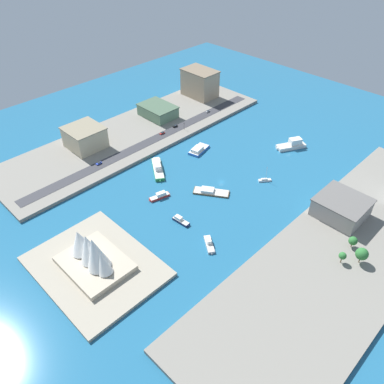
% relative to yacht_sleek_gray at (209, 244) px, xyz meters
% --- Properties ---
extents(ground_plane, '(440.00, 440.00, 0.00)m').
position_rel_yacht_sleek_gray_xyz_m(ground_plane, '(35.55, -51.01, -1.33)').
color(ground_plane, '#23668E').
extents(quay_west, '(70.00, 240.00, 2.48)m').
position_rel_yacht_sleek_gray_xyz_m(quay_west, '(-59.30, -51.01, -0.09)').
color(quay_west, gray).
rests_on(quay_west, ground_plane).
extents(quay_east, '(70.00, 240.00, 2.48)m').
position_rel_yacht_sleek_gray_xyz_m(quay_east, '(130.40, -51.01, -0.09)').
color(quay_east, gray).
rests_on(quay_east, ground_plane).
extents(peninsula_point, '(71.03, 55.46, 2.00)m').
position_rel_yacht_sleek_gray_xyz_m(peninsula_point, '(32.48, 56.06, -0.33)').
color(peninsula_point, '#A89E89').
rests_on(peninsula_point, ground_plane).
extents(road_strip, '(9.36, 228.00, 0.15)m').
position_rel_yacht_sleek_gray_xyz_m(road_strip, '(110.34, -51.01, 1.23)').
color(road_strip, '#38383D').
rests_on(road_strip, quay_east).
extents(yacht_sleek_gray, '(13.76, 11.18, 4.02)m').
position_rel_yacht_sleek_gray_xyz_m(yacht_sleek_gray, '(0.00, 0.00, 0.00)').
color(yacht_sleek_gray, '#999EA3').
rests_on(yacht_sleek_gray, ground_plane).
extents(ferry_white_commuter, '(17.85, 24.56, 7.70)m').
position_rel_yacht_sleek_gray_xyz_m(ferry_white_commuter, '(26.01, -124.98, 1.36)').
color(ferry_white_commuter, silver).
rests_on(ferry_white_commuter, ground_plane).
extents(patrol_launch_navy, '(13.19, 4.47, 3.78)m').
position_rel_yacht_sleek_gray_xyz_m(patrol_launch_navy, '(25.83, -1.89, 0.05)').
color(patrol_launch_navy, '#1E284C').
rests_on(patrol_launch_navy, ground_plane).
extents(tugboat_red, '(7.13, 15.46, 3.96)m').
position_rel_yacht_sleek_gray_xyz_m(tugboat_red, '(53.06, -8.69, 0.18)').
color(tugboat_red, red).
rests_on(tugboat_red, ground_plane).
extents(ferry_green_doubledeck, '(26.50, 20.90, 6.13)m').
position_rel_yacht_sleek_gray_xyz_m(ferry_green_doubledeck, '(77.99, -28.72, 0.86)').
color(ferry_green_doubledeck, '#2D8C4C').
rests_on(ferry_green_doubledeck, ground_plane).
extents(sailboat_small_white, '(7.46, 8.87, 12.81)m').
position_rel_yacht_sleek_gray_xyz_m(sailboat_small_white, '(14.36, -73.47, -0.37)').
color(sailboat_small_white, white).
rests_on(sailboat_small_white, ground_plane).
extents(catamaran_blue, '(13.12, 20.63, 4.01)m').
position_rel_yacht_sleek_gray_xyz_m(catamaran_blue, '(75.06, -68.59, 0.19)').
color(catamaran_blue, blue).
rests_on(catamaran_blue, ground_plane).
extents(barge_flat_brown, '(24.39, 19.65, 3.05)m').
position_rel_yacht_sleek_gray_xyz_m(barge_flat_brown, '(32.74, -36.40, -0.26)').
color(barge_flat_brown, brown).
rests_on(barge_flat_brown, ground_plane).
extents(terminal_long_green, '(32.19, 23.34, 10.18)m').
position_rel_yacht_sleek_gray_xyz_m(terminal_long_green, '(138.58, -82.20, 6.27)').
color(terminal_long_green, slate).
rests_on(terminal_long_green, quay_east).
extents(office_block_beige, '(27.56, 26.44, 16.71)m').
position_rel_yacht_sleek_gray_xyz_m(office_block_beige, '(139.76, -8.34, 9.54)').
color(office_block_beige, '#C6B793').
rests_on(office_block_beige, quay_east).
extents(apartment_midrise_tan, '(32.98, 22.38, 25.57)m').
position_rel_yacht_sleek_gray_xyz_m(apartment_midrise_tan, '(142.27, -139.53, 13.97)').
color(apartment_midrise_tan, tan).
rests_on(apartment_midrise_tan, quay_east).
extents(carpark_squat_concrete, '(29.35, 28.13, 12.41)m').
position_rel_yacht_sleek_gray_xyz_m(carpark_squat_concrete, '(-41.54, -74.65, 7.39)').
color(carpark_squat_concrete, gray).
rests_on(carpark_squat_concrete, quay_west).
extents(suv_black, '(2.04, 4.29, 1.63)m').
position_rel_yacht_sleek_gray_xyz_m(suv_black, '(112.92, -79.20, 2.10)').
color(suv_black, black).
rests_on(suv_black, road_strip).
extents(sedan_silver, '(1.82, 4.34, 1.45)m').
position_rel_yacht_sleek_gray_xyz_m(sedan_silver, '(112.02, -118.95, 2.02)').
color(sedan_silver, black).
rests_on(sedan_silver, road_strip).
extents(pickup_red, '(1.96, 4.66, 1.54)m').
position_rel_yacht_sleek_gray_xyz_m(pickup_red, '(112.11, -63.55, 2.05)').
color(pickup_red, black).
rests_on(pickup_red, road_strip).
extents(hatchback_blue, '(2.13, 4.44, 1.52)m').
position_rel_yacht_sleek_gray_xyz_m(hatchback_blue, '(111.98, -0.94, 2.06)').
color(hatchback_blue, black).
rests_on(hatchback_blue, road_strip).
extents(traffic_light_waterfront, '(0.36, 0.36, 6.50)m').
position_rel_yacht_sleek_gray_xyz_m(traffic_light_waterfront, '(104.44, -81.48, 5.50)').
color(traffic_light_waterfront, black).
rests_on(traffic_light_waterfront, quay_east).
extents(opera_landmark, '(38.52, 29.61, 22.35)m').
position_rel_yacht_sleek_gray_xyz_m(opera_landmark, '(33.85, 56.06, 8.91)').
color(opera_landmark, '#BCAD93').
rests_on(opera_landmark, peninsula_point).
extents(park_tree_cluster, '(14.46, 19.48, 10.01)m').
position_rel_yacht_sleek_gray_xyz_m(park_tree_cluster, '(-65.21, -47.50, 7.08)').
color(park_tree_cluster, brown).
rests_on(park_tree_cluster, quay_west).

